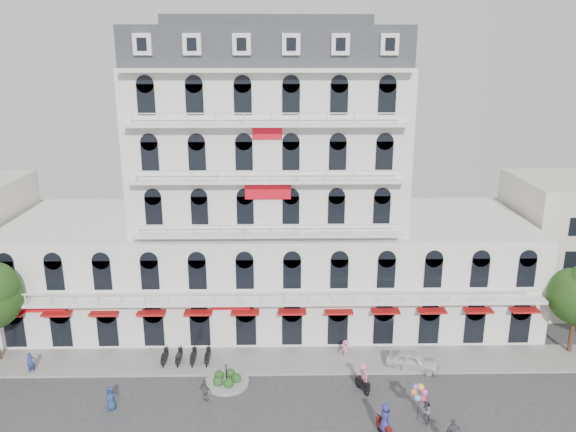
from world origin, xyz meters
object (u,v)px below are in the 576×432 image
at_px(parked_car, 412,360).
at_px(rider_center, 363,377).
at_px(rider_east, 385,420).
at_px(balloon_vendor, 423,404).

relative_size(parked_car, rider_center, 1.78).
distance_m(parked_car, rider_east, 8.65).
height_order(parked_car, rider_east, rider_east).
xyz_separation_m(parked_car, balloon_vendor, (-0.81, -6.38, 0.58)).
xyz_separation_m(parked_car, rider_center, (-4.23, -2.95, 0.50)).
relative_size(rider_east, balloon_vendor, 0.96).
bearing_deg(parked_car, rider_center, 144.60).
bearing_deg(rider_east, balloon_vendor, -82.92).
bearing_deg(balloon_vendor, rider_east, -151.63).
bearing_deg(parked_car, balloon_vendor, -167.55).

